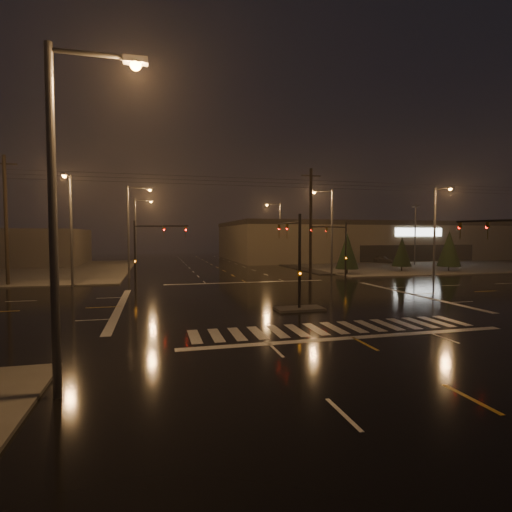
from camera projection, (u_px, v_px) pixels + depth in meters
The scene contains 24 objects.
ground at pixel (280, 300), 28.84m from camera, with size 140.00×140.00×0.00m, color black.
sidewalk_ne at pixel (399, 263), 65.24m from camera, with size 36.00×36.00×0.12m, color #43413C.
median_island at pixel (299, 309), 24.97m from camera, with size 3.00×1.60×0.15m, color #43413C.
crosswalk at pixel (334, 328), 20.13m from camera, with size 15.00×2.60×0.01m, color beige.
stop_bar_near at pixel (353, 338), 18.19m from camera, with size 16.00×0.50×0.01m, color beige.
stop_bar_far at pixel (246, 282), 39.49m from camera, with size 16.00×0.50×0.01m, color beige.
parking_lot at pixel (434, 264), 64.54m from camera, with size 50.00×24.00×0.08m, color black.
retail_building at pixel (375, 239), 81.75m from camera, with size 60.20×28.30×7.20m.
signal_mast_median at pixel (295, 250), 25.67m from camera, with size 0.25×4.59×6.00m.
signal_mast_ne at pixel (338, 244), 40.79m from camera, with size 4.84×1.86×6.00m.
signal_mast_nw at pixel (146, 245), 36.12m from camera, with size 4.84×1.86×6.00m.
streetlight_0 at pixel (65, 196), 11.27m from camera, with size 2.77×0.32×10.00m.
streetlight_1 at pixel (131, 225), 43.22m from camera, with size 2.77×0.32×10.00m.
streetlight_2 at pixel (138, 228), 58.70m from camera, with size 2.77×0.32×10.00m.
streetlight_3 at pixel (330, 226), 46.77m from camera, with size 2.77×0.32×10.00m.
streetlight_4 at pixel (278, 228), 66.13m from camera, with size 2.77×0.32×10.00m.
streetlight_5 at pixel (70, 223), 35.44m from camera, with size 0.32×2.77×10.00m.
streetlight_6 at pixel (437, 225), 44.77m from camera, with size 0.32×2.77×10.00m.
utility_pole_0 at pixel (6, 219), 36.67m from camera, with size 2.20×0.32×12.00m.
utility_pole_1 at pixel (311, 222), 44.04m from camera, with size 2.20×0.32×12.00m.
conifer_0 at pixel (347, 251), 47.21m from camera, with size 2.69×2.69×4.91m.
conifer_1 at pixel (402, 252), 51.02m from camera, with size 2.41×2.41×4.46m.
conifer_2 at pixel (449, 249), 50.85m from camera, with size 2.91×2.91×5.25m.
car_parked at pixel (383, 259), 65.81m from camera, with size 1.69×4.20×1.43m, color black.
Camera 1 is at (-8.72, -27.33, 4.68)m, focal length 28.00 mm.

